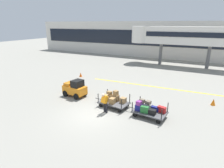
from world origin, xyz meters
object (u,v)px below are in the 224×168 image
at_px(baggage_tug, 75,88).
at_px(baggage_cart_middle, 148,109).
at_px(baggage_cart_lead, 113,100).
at_px(safety_cone_near, 213,102).
at_px(baggage_handler, 105,102).
at_px(safety_cone_far, 81,75).

bearing_deg(baggage_tug, baggage_cart_middle, -5.68).
relative_size(baggage_cart_lead, safety_cone_near, 5.56).
bearing_deg(baggage_cart_middle, baggage_handler, -162.57).
height_order(safety_cone_near, safety_cone_far, same).
distance_m(baggage_cart_middle, safety_cone_near, 5.93).
distance_m(baggage_tug, safety_cone_far, 6.53).
relative_size(baggage_handler, safety_cone_near, 2.84).
height_order(baggage_handler, safety_cone_near, baggage_handler).
xyz_separation_m(baggage_handler, safety_cone_near, (7.16, 5.18, -0.59)).
height_order(baggage_tug, safety_cone_far, baggage_tug).
xyz_separation_m(baggage_tug, safety_cone_near, (11.17, 3.54, -0.48)).
distance_m(baggage_tug, baggage_cart_middle, 7.06).
bearing_deg(baggage_cart_middle, safety_cone_near, 45.58).
bearing_deg(safety_cone_far, baggage_cart_middle, -30.71).
xyz_separation_m(baggage_tug, baggage_cart_middle, (7.02, -0.70, -0.21)).
xyz_separation_m(baggage_cart_lead, safety_cone_near, (7.15, 3.90, -0.29)).
relative_size(baggage_cart_middle, baggage_handler, 1.96).
distance_m(baggage_cart_middle, baggage_handler, 3.17).
relative_size(baggage_tug, baggage_handler, 1.41).
xyz_separation_m(baggage_tug, baggage_cart_lead, (4.02, -0.37, -0.19)).
height_order(baggage_cart_lead, safety_cone_far, baggage_cart_lead).
relative_size(baggage_tug, baggage_cart_middle, 0.72).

